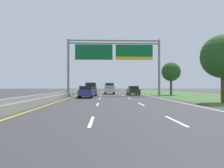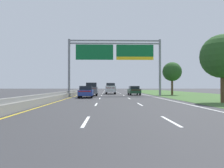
% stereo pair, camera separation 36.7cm
% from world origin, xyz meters
% --- Properties ---
extents(ground_plane, '(220.00, 220.00, 0.00)m').
position_xyz_m(ground_plane, '(0.00, 35.00, 0.00)').
color(ground_plane, '#333335').
extents(lane_striping, '(11.96, 106.00, 0.01)m').
position_xyz_m(lane_striping, '(0.00, 34.54, 0.00)').
color(lane_striping, white).
rests_on(lane_striping, ground).
extents(grass_verge_right, '(14.00, 110.00, 0.02)m').
position_xyz_m(grass_verge_right, '(13.95, 35.00, 0.01)').
color(grass_verge_right, '#3D602D').
rests_on(grass_verge_right, ground).
extents(median_barrier_concrete, '(0.60, 110.00, 0.85)m').
position_xyz_m(median_barrier_concrete, '(-6.60, 35.00, 0.35)').
color(median_barrier_concrete, gray).
rests_on(median_barrier_concrete, ground).
extents(overhead_sign_gantry, '(15.06, 0.42, 9.14)m').
position_xyz_m(overhead_sign_gantry, '(0.30, 36.18, 6.54)').
color(overhead_sign_gantry, gray).
rests_on(overhead_sign_gantry, ground).
extents(pickup_truck_white, '(2.06, 5.42, 2.20)m').
position_xyz_m(pickup_truck_white, '(-0.21, 44.94, 1.07)').
color(pickup_truck_white, silver).
rests_on(pickup_truck_white, ground).
extents(car_grey_left_lane_suv, '(1.99, 4.73, 2.11)m').
position_xyz_m(car_grey_left_lane_suv, '(-3.47, 37.14, 1.10)').
color(car_grey_left_lane_suv, slate).
rests_on(car_grey_left_lane_suv, ground).
extents(car_blue_left_lane_sedan, '(1.92, 4.44, 1.57)m').
position_xyz_m(car_blue_left_lane_sedan, '(-3.74, 30.27, 0.82)').
color(car_blue_left_lane_sedan, navy).
rests_on(car_blue_left_lane_sedan, ground).
extents(car_darkgreen_right_lane_sedan, '(1.91, 4.44, 1.57)m').
position_xyz_m(car_darkgreen_right_lane_sedan, '(3.77, 39.11, 0.82)').
color(car_darkgreen_right_lane_sedan, '#193D23').
rests_on(car_darkgreen_right_lane_sedan, ground).
extents(roadside_tree_near, '(4.03, 4.03, 6.32)m').
position_xyz_m(roadside_tree_near, '(9.71, 20.88, 4.29)').
color(roadside_tree_near, '#4C3823').
rests_on(roadside_tree_near, ground).
extents(roadside_tree_mid, '(3.28, 3.28, 5.70)m').
position_xyz_m(roadside_tree_mid, '(10.31, 38.54, 4.04)').
color(roadside_tree_mid, '#4C3823').
rests_on(roadside_tree_mid, ground).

